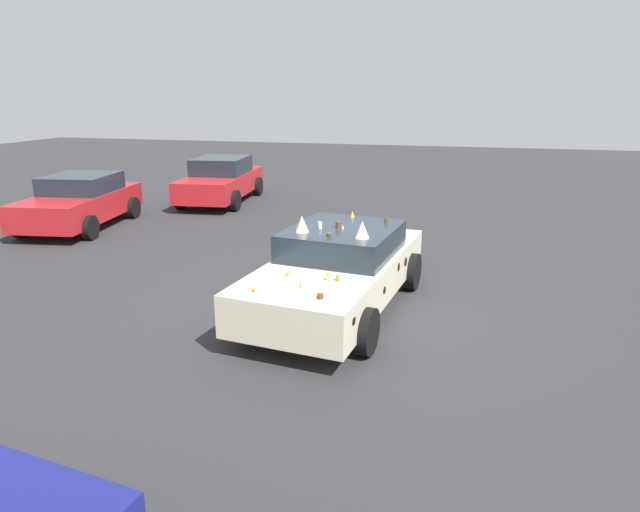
# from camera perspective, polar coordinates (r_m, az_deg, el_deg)

# --- Properties ---
(ground_plane) EXTENTS (60.00, 60.00, 0.00)m
(ground_plane) POSITION_cam_1_polar(r_m,az_deg,el_deg) (9.20, 1.82, -5.51)
(ground_plane) COLOR #2D2D30
(art_car_decorated) EXTENTS (4.75, 2.52, 1.61)m
(art_car_decorated) POSITION_cam_1_polar(r_m,az_deg,el_deg) (9.00, 1.96, -1.31)
(art_car_decorated) COLOR beige
(art_car_decorated) RESTS_ON ground
(parked_sedan_near_left) EXTENTS (4.15, 2.45, 1.39)m
(parked_sedan_near_left) POSITION_cam_1_polar(r_m,az_deg,el_deg) (15.97, -23.86, 5.26)
(parked_sedan_near_left) COLOR red
(parked_sedan_near_left) RESTS_ON ground
(parked_sedan_row_back_center) EXTENTS (4.51, 2.30, 1.45)m
(parked_sedan_row_back_center) POSITION_cam_1_polar(r_m,az_deg,el_deg) (18.40, -10.31, 7.85)
(parked_sedan_row_back_center) COLOR red
(parked_sedan_row_back_center) RESTS_ON ground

